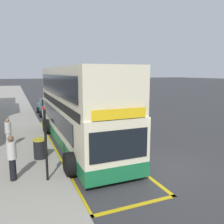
# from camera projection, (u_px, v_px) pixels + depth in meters

# --- Properties ---
(ground_plane) EXTENTS (260.00, 260.00, 0.00)m
(ground_plane) POSITION_uv_depth(u_px,v_px,m) (52.00, 97.00, 39.38)
(ground_plane) COLOR #333335
(pavement_near) EXTENTS (6.00, 76.00, 0.14)m
(pavement_near) POSITION_uv_depth(u_px,v_px,m) (6.00, 99.00, 36.70)
(pavement_near) COLOR gray
(pavement_near) RESTS_ON ground
(double_decker_bus) EXTENTS (3.28, 11.34, 4.40)m
(double_decker_bus) POSITION_uv_depth(u_px,v_px,m) (78.00, 109.00, 13.24)
(double_decker_bus) COLOR beige
(double_decker_bus) RESTS_ON ground
(bus_bay_markings) EXTENTS (3.08, 14.14, 0.01)m
(bus_bay_markings) POSITION_uv_depth(u_px,v_px,m) (79.00, 144.00, 13.65)
(bus_bay_markings) COLOR gold
(bus_bay_markings) RESTS_ON ground
(bus_stop_sign) EXTENTS (0.09, 0.51, 2.74)m
(bus_stop_sign) POSITION_uv_depth(u_px,v_px,m) (45.00, 138.00, 8.53)
(bus_stop_sign) COLOR black
(bus_stop_sign) RESTS_ON pavement_near
(parked_car_teal_behind) EXTENTS (2.09, 4.20, 1.62)m
(parked_car_teal_behind) POSITION_uv_depth(u_px,v_px,m) (80.00, 97.00, 32.18)
(parked_car_teal_behind) COLOR #196066
(parked_car_teal_behind) RESTS_ON ground
(parked_car_teal_kerbside) EXTENTS (2.09, 4.20, 1.62)m
(parked_car_teal_kerbside) POSITION_uv_depth(u_px,v_px,m) (49.00, 106.00, 23.07)
(parked_car_teal_kerbside) COLOR #196066
(parked_car_teal_kerbside) RESTS_ON ground
(parked_car_maroon_ahead) EXTENTS (2.09, 4.20, 1.62)m
(parked_car_maroon_ahead) POSITION_uv_depth(u_px,v_px,m) (54.00, 87.00, 55.72)
(parked_car_maroon_ahead) COLOR maroon
(parked_car_maroon_ahead) RESTS_ON ground
(parked_car_silver_far) EXTENTS (2.09, 4.20, 1.62)m
(parked_car_silver_far) POSITION_uv_depth(u_px,v_px,m) (78.00, 91.00, 42.56)
(parked_car_silver_far) COLOR #B2B5BA
(parked_car_silver_far) RESTS_ON ground
(pedestrian_waiting_near_sign) EXTENTS (0.34, 0.34, 1.55)m
(pedestrian_waiting_near_sign) POSITION_uv_depth(u_px,v_px,m) (8.00, 131.00, 12.59)
(pedestrian_waiting_near_sign) COLOR #B7B2AD
(pedestrian_waiting_near_sign) RESTS_ON pavement_near
(pedestrian_further_back) EXTENTS (0.34, 0.34, 1.72)m
(pedestrian_further_back) POSITION_uv_depth(u_px,v_px,m) (12.00, 156.00, 8.57)
(pedestrian_further_back) COLOR black
(pedestrian_further_back) RESTS_ON pavement_near
(litter_bin) EXTENTS (0.61, 0.61, 0.94)m
(litter_bin) POSITION_uv_depth(u_px,v_px,m) (40.00, 148.00, 10.89)
(litter_bin) COLOR black
(litter_bin) RESTS_ON pavement_near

